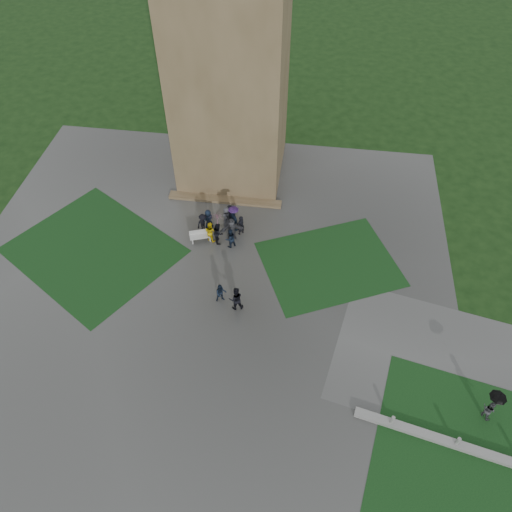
# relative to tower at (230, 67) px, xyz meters

# --- Properties ---
(ground) EXTENTS (120.00, 120.00, 0.00)m
(ground) POSITION_rel_tower_xyz_m (0.00, -15.00, -9.00)
(ground) COLOR black
(plaza) EXTENTS (34.00, 34.00, 0.02)m
(plaza) POSITION_rel_tower_xyz_m (0.00, -13.00, -8.99)
(plaza) COLOR #3A3B38
(plaza) RESTS_ON ground
(lawn_inset_left) EXTENTS (14.10, 13.46, 0.01)m
(lawn_inset_left) POSITION_rel_tower_xyz_m (-8.50, -11.00, -8.97)
(lawn_inset_left) COLOR #113314
(lawn_inset_left) RESTS_ON plaza
(lawn_inset_right) EXTENTS (11.12, 10.15, 0.01)m
(lawn_inset_right) POSITION_rel_tower_xyz_m (8.50, -10.00, -8.97)
(lawn_inset_right) COLOR #113314
(lawn_inset_right) RESTS_ON plaza
(tower) EXTENTS (8.00, 8.00, 18.00)m
(tower) POSITION_rel_tower_xyz_m (0.00, 0.00, 0.00)
(tower) COLOR brown
(tower) RESTS_ON ground
(tower_plinth) EXTENTS (9.00, 0.80, 0.22)m
(tower_plinth) POSITION_rel_tower_xyz_m (0.00, -4.40, -8.87)
(tower_plinth) COLOR brown
(tower_plinth) RESTS_ON plaza
(bench) EXTENTS (1.68, 1.01, 0.93)m
(bench) POSITION_rel_tower_xyz_m (-0.97, -8.95, -8.50)
(bench) COLOR beige
(bench) RESTS_ON plaza
(visitor_cluster) EXTENTS (3.72, 3.38, 2.69)m
(visitor_cluster) POSITION_rel_tower_xyz_m (0.70, -8.18, -7.81)
(visitor_cluster) COLOR black
(visitor_cluster) RESTS_ON plaza
(pedestrian_mid) EXTENTS (0.82, 0.63, 1.49)m
(pedestrian_mid) POSITION_rel_tower_xyz_m (1.52, -14.16, -8.23)
(pedestrian_mid) COLOR black
(pedestrian_mid) RESTS_ON plaza
(pedestrian_near) EXTENTS (1.05, 0.79, 1.91)m
(pedestrian_near) POSITION_rel_tower_xyz_m (2.58, -14.63, -8.02)
(pedestrian_near) COLOR black
(pedestrian_near) RESTS_ON plaza
(pedestrian_path) EXTENTS (0.86, 0.86, 2.41)m
(pedestrian_path) POSITION_rel_tower_xyz_m (17.46, -20.07, -7.51)
(pedestrian_path) COLOR #414046
(pedestrian_path) RESTS_ON path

